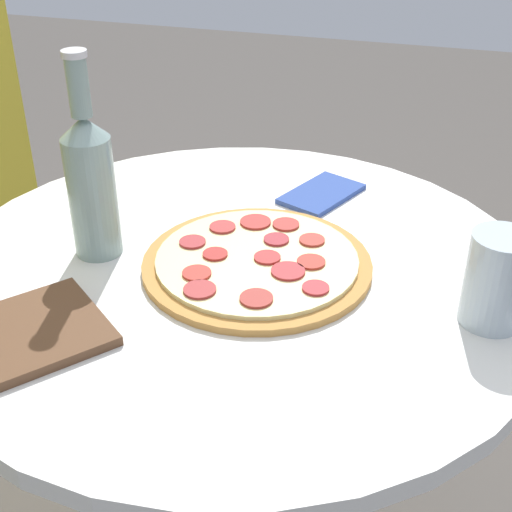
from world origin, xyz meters
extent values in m
cylinder|color=silver|center=(0.00, 0.00, 0.36)|extent=(0.10, 0.10, 0.68)
cylinder|color=silver|center=(0.00, 0.00, 0.71)|extent=(0.80, 0.80, 0.02)
cylinder|color=#B77F3D|center=(0.00, -0.03, 0.73)|extent=(0.30, 0.30, 0.01)
cylinder|color=beige|center=(0.00, -0.03, 0.73)|extent=(0.26, 0.26, 0.01)
cylinder|color=maroon|center=(-0.09, -0.06, 0.74)|extent=(0.04, 0.04, 0.00)
cylinder|color=maroon|center=(0.06, 0.04, 0.74)|extent=(0.04, 0.04, 0.00)
cylinder|color=maroon|center=(0.00, -0.04, 0.74)|extent=(0.03, 0.03, 0.00)
cylinder|color=maroon|center=(-0.02, -0.08, 0.74)|extent=(0.04, 0.04, 0.00)
cylinder|color=maroon|center=(0.01, 0.06, 0.74)|extent=(0.04, 0.04, 0.00)
cylinder|color=maroon|center=(-0.10, 0.01, 0.74)|extent=(0.04, 0.04, 0.00)
cylinder|color=#A62B20|center=(0.01, -0.10, 0.74)|extent=(0.04, 0.04, 0.00)
cylinder|color=#A32823|center=(0.09, 0.00, 0.74)|extent=(0.04, 0.04, 0.00)
cylinder|color=#A32F25|center=(0.06, -0.09, 0.74)|extent=(0.03, 0.03, 0.00)
cylinder|color=maroon|center=(-0.01, 0.02, 0.74)|extent=(0.03, 0.03, 0.00)
cylinder|color=maroon|center=(0.05, -0.04, 0.74)|extent=(0.03, 0.03, 0.00)
cylinder|color=#A5272B|center=(-0.05, -0.12, 0.74)|extent=(0.03, 0.03, 0.00)
cylinder|color=#AA2C22|center=(-0.06, 0.03, 0.74)|extent=(0.04, 0.04, 0.00)
cylinder|color=maroon|center=(0.09, -0.04, 0.74)|extent=(0.04, 0.04, 0.00)
cylinder|color=gray|center=(-0.02, 0.19, 0.80)|extent=(0.06, 0.06, 0.16)
cone|color=gray|center=(-0.02, 0.19, 0.90)|extent=(0.06, 0.06, 0.03)
cylinder|color=gray|center=(-0.02, 0.19, 0.95)|extent=(0.03, 0.03, 0.07)
cylinder|color=silver|center=(-0.02, 0.19, 0.99)|extent=(0.03, 0.03, 0.01)
cube|color=brown|center=(-0.21, 0.17, 0.73)|extent=(0.21, 0.21, 0.01)
cylinder|color=#ADBCC6|center=(-0.03, -0.32, 0.78)|extent=(0.07, 0.07, 0.11)
cube|color=#334C99|center=(0.23, -0.06, 0.72)|extent=(0.15, 0.13, 0.01)
camera|label=1|loc=(-0.76, -0.26, 1.22)|focal=50.00mm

